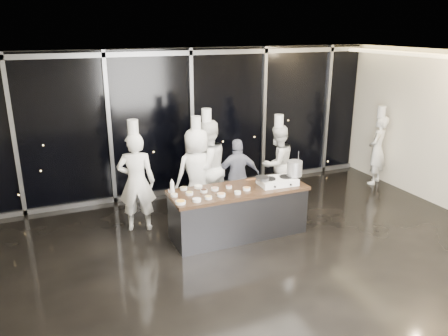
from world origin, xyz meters
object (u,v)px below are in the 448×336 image
at_px(stove, 277,181).
at_px(chef_side, 377,149).
at_px(chef_far_left, 136,181).
at_px(chef_left, 197,172).
at_px(guest, 238,176).
at_px(chef_right, 277,163).
at_px(demo_counter, 238,212).
at_px(chef_center, 207,167).
at_px(stock_pot, 295,168).
at_px(frying_pan, 261,178).

distance_m(stove, chef_side, 3.71).
height_order(chef_far_left, chef_left, chef_far_left).
distance_m(guest, chef_right, 1.05).
bearing_deg(demo_counter, chef_right, 39.37).
bearing_deg(chef_left, stove, 125.48).
height_order(stove, chef_center, chef_center).
distance_m(demo_counter, chef_center, 1.34).
relative_size(stove, chef_center, 0.33).
distance_m(chef_far_left, chef_center, 1.51).
xyz_separation_m(demo_counter, stove, (0.74, -0.08, 0.51)).
bearing_deg(chef_side, chef_far_left, -30.54).
height_order(chef_left, chef_right, chef_left).
height_order(stove, stock_pot, stock_pot).
bearing_deg(stock_pot, chef_far_left, 158.13).
bearing_deg(chef_center, chef_far_left, -9.66).
height_order(frying_pan, chef_right, chef_right).
bearing_deg(stock_pot, demo_counter, 173.78).
xyz_separation_m(stove, guest, (-0.30, 1.07, -0.20)).
relative_size(stove, chef_side, 0.37).
relative_size(stock_pot, chef_center, 0.13).
relative_size(frying_pan, chef_left, 0.22).
bearing_deg(chef_far_left, demo_counter, 165.46).
relative_size(chef_far_left, chef_left, 1.03).
bearing_deg(chef_center, stock_pot, 111.15).
height_order(frying_pan, chef_far_left, chef_far_left).
bearing_deg(demo_counter, stove, -6.25).
distance_m(chef_left, chef_right, 1.85).
distance_m(demo_counter, stock_pot, 1.29).
height_order(chef_far_left, chef_side, chef_far_left).
bearing_deg(chef_right, demo_counter, 23.82).
distance_m(demo_counter, chef_right, 1.93).
xyz_separation_m(demo_counter, stock_pot, (1.06, -0.12, 0.72)).
xyz_separation_m(chef_far_left, chef_center, (1.48, 0.28, 0.01)).
xyz_separation_m(stock_pot, chef_far_left, (-2.67, 1.07, -0.23)).
distance_m(chef_far_left, chef_side, 5.82).
height_order(guest, chef_side, chef_side).
bearing_deg(frying_pan, chef_center, 115.44).
distance_m(stove, chef_center, 1.57).
bearing_deg(frying_pan, demo_counter, 172.53).
xyz_separation_m(chef_left, chef_side, (4.58, 0.11, -0.06)).
xyz_separation_m(guest, chef_side, (3.76, 0.25, 0.09)).
bearing_deg(stock_pot, chef_right, 73.08).
xyz_separation_m(stove, frying_pan, (-0.33, 0.00, 0.10)).
xyz_separation_m(demo_counter, chef_right, (1.46, 1.20, 0.39)).
height_order(chef_right, chef_side, chef_right).
xyz_separation_m(frying_pan, chef_right, (1.06, 1.28, -0.22)).
relative_size(demo_counter, chef_right, 1.30).
xyz_separation_m(stove, chef_center, (-0.86, 1.31, -0.01)).
relative_size(demo_counter, stove, 3.52).
relative_size(frying_pan, chef_right, 0.24).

